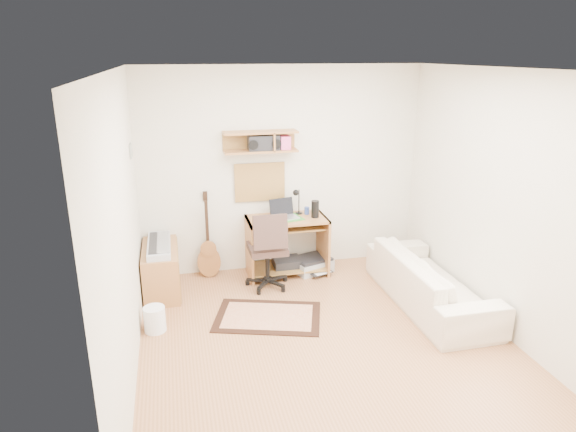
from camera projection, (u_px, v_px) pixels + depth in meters
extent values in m
cube|color=#A87046|center=(327.00, 344.00, 5.01)|extent=(3.60, 4.00, 0.01)
cube|color=white|center=(334.00, 69.00, 4.20)|extent=(3.60, 4.00, 0.01)
cube|color=beige|center=(282.00, 170.00, 6.46)|extent=(3.60, 0.01, 2.60)
cube|color=beige|center=(123.00, 233.00, 4.21)|extent=(0.01, 4.00, 2.60)
cube|color=beige|center=(505.00, 205.00, 4.99)|extent=(0.01, 4.00, 2.60)
cube|color=#A96E3B|center=(261.00, 142.00, 6.15)|extent=(0.90, 0.25, 0.26)
cube|color=tan|center=(260.00, 182.00, 6.41)|extent=(0.64, 0.03, 0.49)
cube|color=#4C8CBF|center=(131.00, 151.00, 5.48)|extent=(0.02, 0.20, 0.15)
cylinder|color=black|center=(315.00, 209.00, 6.37)|extent=(0.10, 0.10, 0.22)
cylinder|color=#314793|center=(307.00, 211.00, 6.51)|extent=(0.07, 0.07, 0.09)
cube|color=black|center=(264.00, 143.00, 6.16)|extent=(0.38, 0.17, 0.20)
cube|color=beige|center=(268.00, 316.00, 5.49)|extent=(1.29, 1.05, 0.01)
cube|color=#A96E3B|center=(161.00, 270.00, 6.01)|extent=(0.40, 0.90, 0.55)
cube|color=#B2B5BA|center=(159.00, 245.00, 5.92)|extent=(0.26, 0.83, 0.07)
cylinder|color=white|center=(155.00, 319.00, 5.19)|extent=(0.29, 0.29, 0.27)
cube|color=#A5A8AA|center=(312.00, 265.00, 6.64)|extent=(0.56, 0.49, 0.18)
imported|color=beige|center=(431.00, 272.00, 5.69)|extent=(0.57, 1.95, 0.76)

